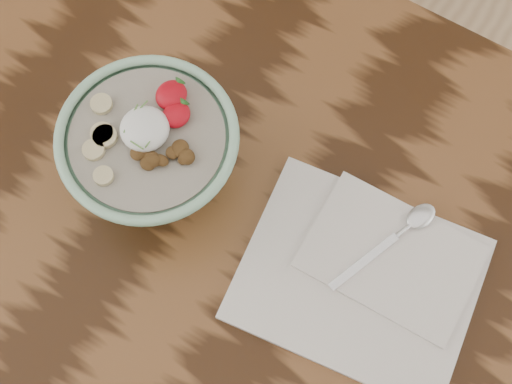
# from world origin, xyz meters

# --- Properties ---
(table) EXTENTS (1.60, 0.90, 0.75)m
(table) POSITION_xyz_m (0.00, 0.00, 0.66)
(table) COLOR #321B0C
(table) RESTS_ON ground
(breakfast_bowl) EXTENTS (0.21, 0.21, 0.14)m
(breakfast_bowl) POSITION_xyz_m (-0.00, 0.05, 0.82)
(breakfast_bowl) COLOR #97CBA8
(breakfast_bowl) RESTS_ON table
(napkin) EXTENTS (0.30, 0.26, 0.02)m
(napkin) POSITION_xyz_m (0.28, 0.07, 0.76)
(napkin) COLOR white
(napkin) RESTS_ON table
(spoon) EXTENTS (0.08, 0.16, 0.01)m
(spoon) POSITION_xyz_m (0.30, 0.14, 0.77)
(spoon) COLOR silver
(spoon) RESTS_ON napkin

